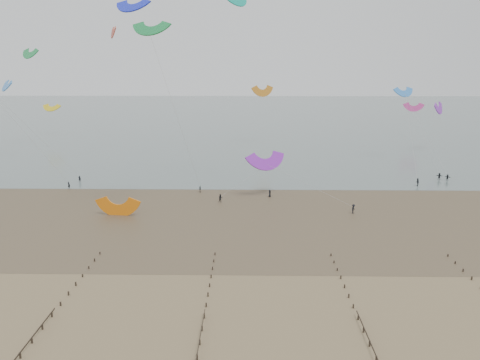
% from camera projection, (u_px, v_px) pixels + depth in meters
% --- Properties ---
extents(ground, '(500.00, 500.00, 0.00)m').
position_uv_depth(ground, '(178.00, 292.00, 61.12)').
color(ground, brown).
rests_on(ground, ground).
extents(sea_and_shore, '(500.00, 665.00, 0.03)m').
position_uv_depth(sea_and_shore, '(183.00, 210.00, 94.51)').
color(sea_and_shore, '#475654').
rests_on(sea_and_shore, ground).
extents(kitesurfer_lead, '(0.70, 0.59, 1.64)m').
position_uv_depth(kitesurfer_lead, '(69.00, 185.00, 110.44)').
color(kitesurfer_lead, black).
rests_on(kitesurfer_lead, ground).
extents(kitesurfers, '(93.39, 29.00, 1.90)m').
position_uv_depth(kitesurfers, '(350.00, 188.00, 107.64)').
color(kitesurfers, black).
rests_on(kitesurfers, ground).
extents(grounded_kite, '(8.18, 6.71, 4.16)m').
position_uv_depth(grounded_kite, '(118.00, 215.00, 91.39)').
color(grounded_kite, orange).
rests_on(grounded_kite, ground).
extents(kites_airborne, '(251.79, 109.81, 41.29)m').
position_uv_depth(kites_airborne, '(187.00, 85.00, 137.91)').
color(kites_airborne, maroon).
rests_on(kites_airborne, ground).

